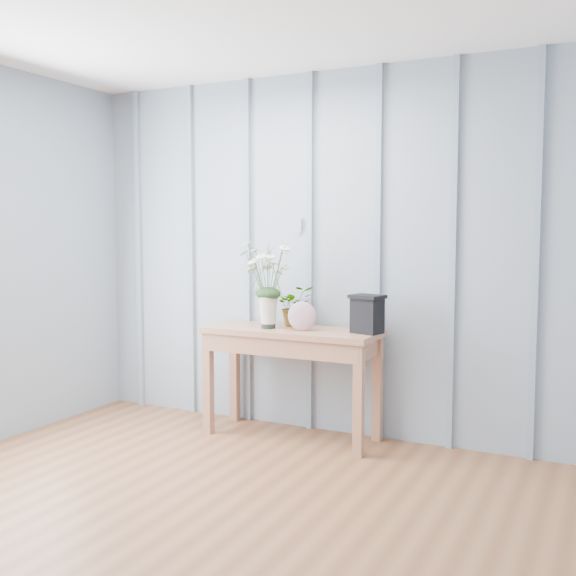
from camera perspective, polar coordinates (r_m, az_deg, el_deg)
The scene contains 6 objects.
room_shell at distance 3.48m, azimuth -3.54°, elevation 14.36°, with size 4.00×4.50×2.50m.
sideboard at distance 4.58m, azimuth 0.28°, elevation -4.87°, with size 1.20×0.45×0.75m.
daisy_vase at distance 4.54m, azimuth -1.69°, elevation 1.36°, with size 0.43×0.33×0.61m.
spider_plant at distance 4.68m, azimuth 0.58°, elevation -1.52°, with size 0.25×0.22×0.28m, color #173516.
felt_disc_vessel at distance 4.45m, azimuth 1.21°, elevation -2.41°, with size 0.20×0.05×0.20m, color #854166.
carved_box at distance 4.37m, azimuth 6.72°, elevation -2.17°, with size 0.24×0.21×0.25m.
Camera 1 is at (1.70, -2.06, 1.42)m, focal length 42.00 mm.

